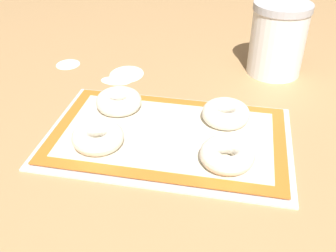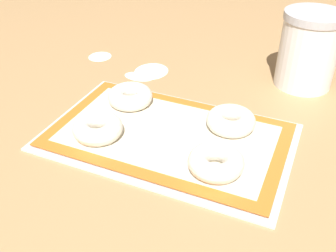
# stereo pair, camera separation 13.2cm
# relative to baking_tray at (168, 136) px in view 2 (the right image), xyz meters

# --- Properties ---
(ground_plane) EXTENTS (2.80, 2.80, 0.00)m
(ground_plane) POSITION_rel_baking_tray_xyz_m (0.01, 0.01, -0.00)
(ground_plane) COLOR #A87F51
(baking_tray) EXTENTS (0.46, 0.29, 0.01)m
(baking_tray) POSITION_rel_baking_tray_xyz_m (0.00, 0.00, 0.00)
(baking_tray) COLOR silver
(baking_tray) RESTS_ON ground_plane
(baking_mat) EXTENTS (0.44, 0.26, 0.00)m
(baking_mat) POSITION_rel_baking_tray_xyz_m (0.00, -0.00, 0.01)
(baking_mat) COLOR orange
(baking_mat) RESTS_ON baking_tray
(bagel_front_left) EXTENTS (0.09, 0.09, 0.03)m
(bagel_front_left) POSITION_rel_baking_tray_xyz_m (-0.12, -0.06, 0.02)
(bagel_front_left) COLOR silver
(bagel_front_left) RESTS_ON baking_mat
(bagel_front_right) EXTENTS (0.09, 0.09, 0.03)m
(bagel_front_right) POSITION_rel_baking_tray_xyz_m (0.12, -0.06, 0.02)
(bagel_front_right) COLOR silver
(bagel_front_right) RESTS_ON baking_mat
(bagel_back_left) EXTENTS (0.09, 0.09, 0.03)m
(bagel_back_left) POSITION_rel_baking_tray_xyz_m (-0.12, 0.07, 0.02)
(bagel_back_left) COLOR silver
(bagel_back_left) RESTS_ON baking_mat
(bagel_back_right) EXTENTS (0.09, 0.09, 0.03)m
(bagel_back_right) POSITION_rel_baking_tray_xyz_m (0.10, 0.07, 0.02)
(bagel_back_right) COLOR silver
(bagel_back_right) RESTS_ON baking_mat
(flour_canister) EXTENTS (0.13, 0.13, 0.17)m
(flour_canister) POSITION_rel_baking_tray_xyz_m (0.20, 0.33, 0.08)
(flour_canister) COLOR white
(flour_canister) RESTS_ON ground_plane
(flour_patch_near) EXTENTS (0.06, 0.06, 0.00)m
(flour_patch_near) POSITION_rel_baking_tray_xyz_m (-0.32, 0.27, -0.00)
(flour_patch_near) COLOR white
(flour_patch_near) RESTS_ON ground_plane
(flour_patch_far) EXTENTS (0.08, 0.09, 0.00)m
(flour_patch_far) POSITION_rel_baking_tray_xyz_m (-0.15, 0.24, -0.00)
(flour_patch_far) COLOR white
(flour_patch_far) RESTS_ON ground_plane
(flour_patch_side) EXTENTS (0.07, 0.04, 0.00)m
(flour_patch_side) POSITION_rel_baking_tray_xyz_m (-0.17, 0.20, -0.00)
(flour_patch_side) COLOR white
(flour_patch_side) RESTS_ON ground_plane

